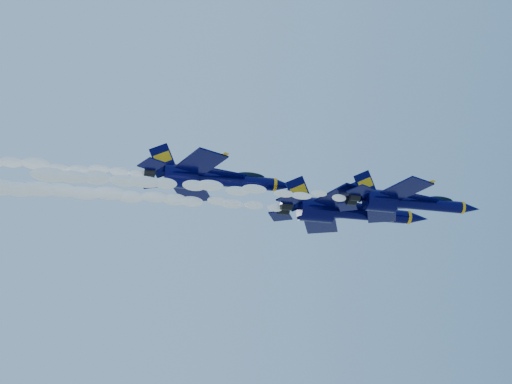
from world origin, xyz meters
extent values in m
cylinder|color=#030235|center=(16.78, -8.74, 149.32)|extent=(8.27, 1.38, 1.38)
ellipsoid|color=#030235|center=(10.99, -8.74, 149.27)|extent=(1.43, 2.48, 5.88)
cone|color=#030235|center=(22.11, -8.74, 149.32)|extent=(2.39, 1.38, 1.38)
cylinder|color=#F8A90E|center=(21.01, -8.74, 149.32)|extent=(0.32, 1.43, 1.43)
ellipsoid|color=black|center=(18.34, -8.74, 150.01)|extent=(3.31, 1.08, 0.91)
cube|color=#F8A90E|center=(18.34, -8.74, 149.73)|extent=(3.86, 0.92, 0.17)
cube|color=#030235|center=(12.64, -12.41, 149.32)|extent=(4.93, 5.84, 0.17)
cube|color=#030235|center=(12.64, -5.06, 149.32)|extent=(4.93, 5.84, 0.17)
cube|color=#F8A90E|center=(13.93, -12.41, 149.41)|extent=(2.22, 4.60, 0.09)
cube|color=#F8A90E|center=(13.93, -5.06, 149.41)|extent=(2.22, 4.60, 0.09)
cube|color=#030235|center=(8.96, -9.70, 150.70)|extent=(2.99, 0.95, 3.22)
cube|color=#030235|center=(8.96, -7.77, 150.70)|extent=(2.99, 0.95, 3.22)
cylinder|color=black|center=(7.77, -9.33, 149.23)|extent=(1.10, 1.01, 1.01)
cylinder|color=black|center=(7.77, -8.14, 149.23)|extent=(1.10, 1.01, 1.01)
cube|color=#F8A90E|center=(14.02, -8.74, 150.04)|extent=(10.11, 0.32, 0.07)
ellipsoid|color=white|center=(-9.67, -8.74, 149.02)|extent=(33.97, 1.66, 1.50)
cylinder|color=#030235|center=(12.30, -2.10, 150.47)|extent=(9.80, 1.63, 1.63)
ellipsoid|color=#030235|center=(5.44, -2.10, 150.41)|extent=(1.70, 2.94, 6.97)
cone|color=#030235|center=(18.62, -2.10, 150.47)|extent=(2.83, 1.63, 1.63)
cylinder|color=#F8A90E|center=(17.31, -2.10, 150.47)|extent=(0.38, 1.70, 1.70)
ellipsoid|color=black|center=(14.15, -2.10, 151.29)|extent=(3.92, 1.27, 1.08)
cube|color=#F8A90E|center=(14.15, -2.10, 150.96)|extent=(4.58, 1.09, 0.20)
cube|color=#030235|center=(7.40, -6.45, 150.47)|extent=(5.84, 6.92, 0.20)
cube|color=#030235|center=(7.40, 2.26, 150.47)|extent=(5.84, 6.92, 0.20)
cube|color=#F8A90E|center=(8.93, -6.45, 150.58)|extent=(2.63, 5.46, 0.11)
cube|color=#F8A90E|center=(8.93, 2.26, 150.58)|extent=(2.63, 5.46, 0.11)
cube|color=#030235|center=(3.04, -3.24, 152.10)|extent=(3.55, 1.12, 3.82)
cube|color=#030235|center=(3.04, -0.95, 152.10)|extent=(3.55, 1.12, 3.82)
cylinder|color=black|center=(1.63, -2.80, 150.36)|extent=(1.31, 1.20, 1.20)
cylinder|color=black|center=(1.63, -1.39, 150.36)|extent=(1.31, 1.20, 1.20)
cube|color=#F8A90E|center=(9.03, -2.10, 151.32)|extent=(11.98, 0.38, 0.09)
ellipsoid|color=white|center=(-15.90, -2.10, 150.15)|extent=(33.97, 1.97, 1.77)
cylinder|color=#030235|center=(-3.94, 0.65, 154.57)|extent=(9.72, 1.62, 1.62)
ellipsoid|color=#030235|center=(-10.74, 0.65, 154.51)|extent=(1.68, 2.91, 6.91)
cone|color=#030235|center=(2.32, 0.65, 154.57)|extent=(2.81, 1.62, 1.62)
cylinder|color=#F8A90E|center=(1.03, 0.65, 154.57)|extent=(0.38, 1.68, 1.68)
ellipsoid|color=black|center=(-2.11, 0.65, 155.38)|extent=(3.89, 1.26, 1.07)
cube|color=#F8A90E|center=(-2.11, 0.65, 155.05)|extent=(4.53, 1.08, 0.19)
cube|color=#030235|center=(-8.80, -3.67, 154.57)|extent=(5.79, 6.86, 0.19)
cube|color=#030235|center=(-8.80, 4.97, 154.57)|extent=(5.79, 6.86, 0.19)
cube|color=#F8A90E|center=(-7.29, -3.67, 154.67)|extent=(2.60, 5.41, 0.11)
cube|color=#F8A90E|center=(-7.29, 4.97, 154.67)|extent=(2.60, 5.41, 0.11)
cube|color=#030235|center=(-13.12, -0.49, 156.19)|extent=(3.52, 1.11, 3.78)
cube|color=#030235|center=(-13.12, 1.78, 156.19)|extent=(3.52, 1.11, 3.78)
cylinder|color=black|center=(-14.52, -0.05, 154.46)|extent=(1.30, 1.19, 1.19)
cylinder|color=black|center=(-14.52, 1.35, 154.46)|extent=(1.30, 1.19, 1.19)
cube|color=#F8A90E|center=(-7.18, 0.65, 155.41)|extent=(11.87, 0.38, 0.09)
camera|label=1|loc=(-18.33, -77.60, 116.81)|focal=50.00mm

